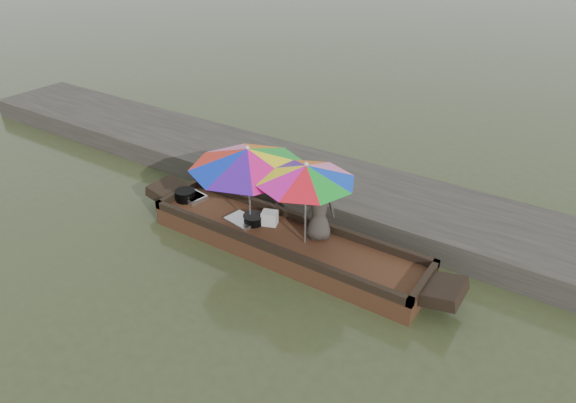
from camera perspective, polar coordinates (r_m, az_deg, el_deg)
The scene contains 11 objects.
water at distance 9.38m, azimuth -0.34°, elevation -5.56°, with size 80.00×80.00×0.00m, color #3C4B28.
dock at distance 10.87m, azimuth 6.13°, elevation 1.16°, with size 22.00×2.20×0.50m, color #2D2B26.
boat_hull at distance 9.28m, azimuth -0.34°, elevation -4.68°, with size 5.25×1.20×0.35m, color #412413.
cooking_pot at distance 10.43m, azimuth -11.34°, elevation 0.69°, with size 0.40×0.40×0.21m, color black.
tray_crayfish at distance 10.49m, azimuth -10.71°, elevation 0.57°, with size 0.58×0.40×0.09m, color silver.
tray_scallop at distance 9.58m, azimuth -5.15°, elevation -2.12°, with size 0.58×0.40×0.06m, color silver.
charcoal_grill at distance 9.49m, azimuth -3.88°, elevation -2.02°, with size 0.36×0.36×0.17m, color black.
supply_bag at distance 9.44m, azimuth -2.05°, elevation -1.84°, with size 0.28×0.22×0.26m, color silver.
vendor at distance 8.83m, azimuth 3.49°, elevation -0.91°, with size 0.57×0.37×1.16m, color #35302A.
umbrella_bow at distance 9.17m, azimuth -4.36°, elevation 1.74°, with size 2.10×2.10×1.55m, color #FFEF14, non-canonical shape.
umbrella_stern at distance 8.58m, azimuth 1.96°, elevation -0.32°, with size 1.66×1.66×1.55m, color blue, non-canonical shape.
Camera 1 is at (4.27, -6.35, 5.43)m, focal length 32.00 mm.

